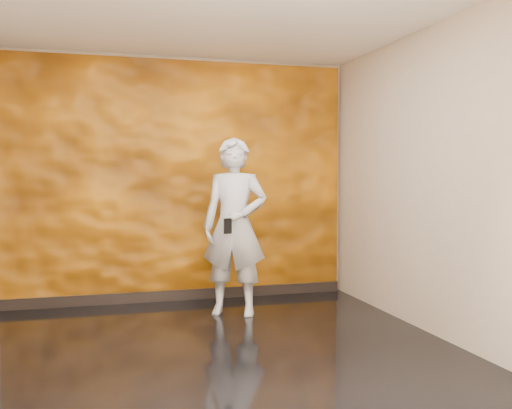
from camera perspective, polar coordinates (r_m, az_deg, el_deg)
The scene contains 5 objects.
room at distance 4.69m, azimuth -4.27°, elevation 2.37°, with size 4.02×4.02×2.81m.
feature_wall at distance 6.62m, azimuth -7.61°, elevation 2.37°, with size 3.90×0.06×2.75m, color orange.
baseboard at distance 6.72m, azimuth -7.49°, elevation -8.96°, with size 3.90×0.04×0.12m, color black.
man at distance 5.90m, azimuth -2.15°, elevation -2.20°, with size 0.67×0.44×1.83m, color #A6ADB8.
phone at distance 5.63m, azimuth -2.84°, elevation -2.17°, with size 0.08×0.02×0.15m, color black.
Camera 1 is at (-0.92, -4.59, 1.45)m, focal length 40.00 mm.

